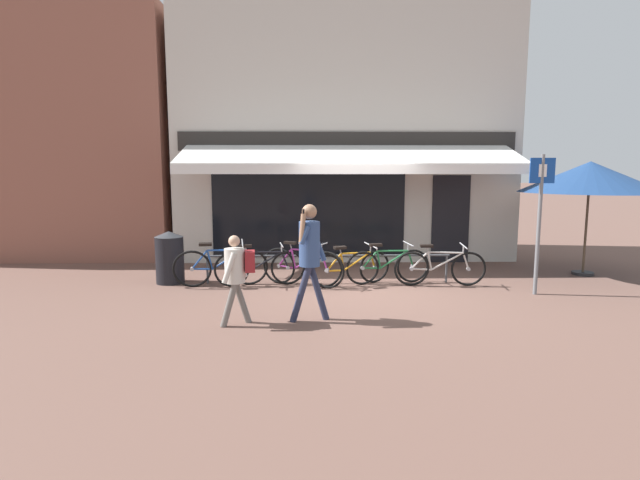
% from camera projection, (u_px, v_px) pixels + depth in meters
% --- Properties ---
extents(ground_plane, '(160.00, 160.00, 0.00)m').
position_uv_depth(ground_plane, '(363.00, 290.00, 9.32)').
color(ground_plane, brown).
extents(shop_front, '(8.33, 4.53, 6.13)m').
position_uv_depth(shop_front, '(343.00, 138.00, 13.14)').
color(shop_front, beige).
rests_on(shop_front, ground_plane).
extents(neighbour_building, '(7.33, 4.00, 6.13)m').
position_uv_depth(neighbour_building, '(46.00, 139.00, 13.48)').
color(neighbour_building, '#8E5647').
rests_on(neighbour_building, ground_plane).
extents(bike_rack_rail, '(4.83, 0.04, 0.57)m').
position_uv_depth(bike_rack_rail, '(328.00, 259.00, 9.82)').
color(bike_rack_rail, '#47494F').
rests_on(bike_rack_rail, ground_plane).
extents(bicycle_blue, '(1.80, 0.52, 0.89)m').
position_uv_depth(bicycle_blue, '(221.00, 267.00, 9.53)').
color(bicycle_blue, black).
rests_on(bicycle_blue, ground_plane).
extents(bicycle_black, '(1.74, 0.52, 0.81)m').
position_uv_depth(bicycle_black, '(260.00, 267.00, 9.60)').
color(bicycle_black, black).
rests_on(bicycle_black, ground_plane).
extents(bicycle_purple, '(1.59, 0.81, 0.85)m').
position_uv_depth(bicycle_purple, '(302.00, 266.00, 9.58)').
color(bicycle_purple, black).
rests_on(bicycle_purple, ground_plane).
extents(bicycle_orange, '(1.60, 0.72, 0.81)m').
position_uv_depth(bicycle_orange, '(351.00, 268.00, 9.62)').
color(bicycle_orange, black).
rests_on(bicycle_orange, ground_plane).
extents(bicycle_green, '(1.69, 0.52, 0.81)m').
position_uv_depth(bicycle_green, '(388.00, 266.00, 9.77)').
color(bicycle_green, black).
rests_on(bicycle_green, ground_plane).
extents(bicycle_silver, '(1.77, 0.52, 0.83)m').
position_uv_depth(bicycle_silver, '(440.00, 267.00, 9.57)').
color(bicycle_silver, black).
rests_on(bicycle_silver, ground_plane).
extents(pedestrian_adult, '(0.61, 0.47, 1.75)m').
position_uv_depth(pedestrian_adult, '(310.00, 249.00, 7.27)').
color(pedestrian_adult, '#282D47').
rests_on(pedestrian_adult, ground_plane).
extents(pedestrian_child, '(0.52, 0.51, 1.32)m').
position_uv_depth(pedestrian_child, '(237.00, 269.00, 7.11)').
color(pedestrian_child, slate).
rests_on(pedestrian_child, ground_plane).
extents(litter_bin, '(0.56, 0.56, 1.03)m').
position_uv_depth(litter_bin, '(170.00, 257.00, 9.83)').
color(litter_bin, black).
rests_on(litter_bin, ground_plane).
extents(parking_sign, '(0.44, 0.07, 2.49)m').
position_uv_depth(parking_sign, '(540.00, 210.00, 8.78)').
color(parking_sign, slate).
rests_on(parking_sign, ground_plane).
extents(cafe_parasol, '(2.85, 2.85, 2.40)m').
position_uv_depth(cafe_parasol, '(590.00, 177.00, 10.39)').
color(cafe_parasol, '#4C3D2D').
rests_on(cafe_parasol, ground_plane).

